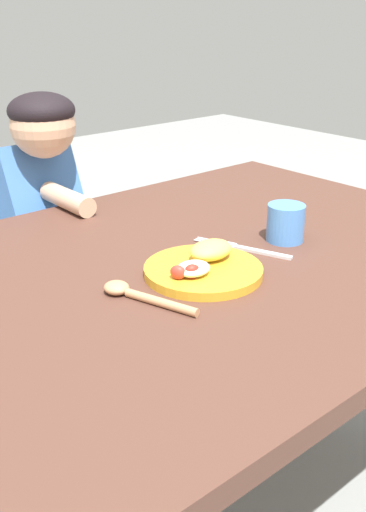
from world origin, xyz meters
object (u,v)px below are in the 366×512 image
Objects in this scene: fork at (243,248)px; person at (43,248)px; spoon at (135,294)px; drinking_cup at (286,223)px; plate at (204,267)px.

person is at bearing -7.46° from fork.
drinking_cup is at bearing -105.41° from spoon.
spoon is at bearing 75.97° from person.
plate reaches higher than fork.
drinking_cup is (0.41, 0.01, 0.03)m from spoon.
spoon is at bearing 179.08° from plate.
drinking_cup is (0.25, 0.01, 0.02)m from plate.
spoon is 2.36× the size of drinking_cup.
fork is 0.11m from drinking_cup.
plate is 0.16m from spoon.
plate is 0.15m from fork.
drinking_cup is at bearing 3.41° from plate.
person is (-0.24, 0.65, -0.19)m from drinking_cup.
spoon is at bearing 76.89° from fork.
fork is 0.66m from person.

